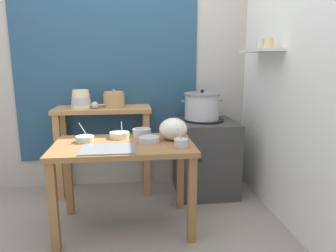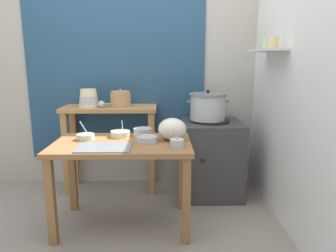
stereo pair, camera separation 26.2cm
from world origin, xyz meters
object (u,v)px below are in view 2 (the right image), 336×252
ladle (103,104)px  steamer_pot (208,106)px  prep_bowl_4 (120,134)px  bowl_stack_enamel (89,99)px  serving_tray (104,147)px  plastic_bag (172,129)px  stove_block (210,158)px  prep_bowl_1 (147,139)px  prep_table (123,155)px  prep_bowl_3 (86,136)px  back_shelf_table (110,127)px  clay_pot (121,99)px  prep_bowl_2 (143,132)px  prep_bowl_0 (177,143)px

ladle → steamer_pot: bearing=-1.9°
ladle → prep_bowl_4: size_ratio=1.72×
bowl_stack_enamel → serving_tray: 0.99m
bowl_stack_enamel → plastic_bag: 1.08m
steamer_pot → plastic_bag: 0.70m
stove_block → ladle: (-1.09, 0.06, 0.55)m
bowl_stack_enamel → prep_bowl_1: (0.63, -0.74, -0.23)m
steamer_pot → stove_block: bearing=-26.6°
prep_table → prep_bowl_3: (-0.31, 0.09, 0.14)m
prep_table → stove_block: bearing=37.5°
back_shelf_table → bowl_stack_enamel: (-0.21, -0.02, 0.30)m
prep_table → prep_bowl_3: 0.35m
ladle → prep_bowl_1: 0.86m
stove_block → bowl_stack_enamel: 1.38m
clay_pot → plastic_bag: (0.51, -0.69, -0.17)m
prep_table → plastic_bag: (0.40, 0.07, 0.20)m
stove_block → prep_table: bearing=-142.5°
ladle → prep_bowl_4: (0.24, -0.50, -0.19)m
bowl_stack_enamel → prep_bowl_2: bearing=-41.7°
bowl_stack_enamel → serving_tray: size_ratio=0.51×
prep_bowl_0 → prep_table: bearing=160.1°
bowl_stack_enamel → stove_block: bearing=-5.0°
prep_table → bowl_stack_enamel: 0.93m
prep_bowl_1 → prep_bowl_3: bearing=169.8°
prep_bowl_2 → prep_bowl_0: bearing=-53.2°
steamer_pot → prep_bowl_1: 0.88m
prep_table → ladle: (-0.28, 0.68, 0.33)m
prep_table → prep_bowl_0: bearing=-19.9°
prep_table → serving_tray: size_ratio=2.75×
back_shelf_table → prep_bowl_1: (0.42, -0.76, 0.07)m
serving_tray → clay_pot: bearing=89.6°
steamer_pot → ladle: steamer_pot is taller
prep_bowl_3 → prep_bowl_0: bearing=-18.2°
back_shelf_table → clay_pot: (0.12, 0.00, 0.30)m
stove_block → serving_tray: stove_block is taller
back_shelf_table → prep_bowl_1: size_ratio=5.79×
bowl_stack_enamel → serving_tray: bowl_stack_enamel is taller
serving_tray → prep_bowl_3: size_ratio=2.45×
prep_table → prep_bowl_1: bearing=-1.1°
prep_bowl_0 → bowl_stack_enamel: bearing=134.0°
prep_table → bowl_stack_enamel: (-0.43, 0.73, 0.37)m
prep_table → steamer_pot: steamer_pot is taller
stove_block → prep_bowl_4: 1.03m
steamer_pot → prep_table: bearing=-140.2°
prep_table → prep_bowl_4: bearing=101.7°
prep_bowl_1 → prep_bowl_2: (-0.05, 0.23, 0.01)m
clay_pot → ladle: 0.19m
plastic_bag → prep_bowl_1: 0.23m
stove_block → steamer_pot: (-0.04, 0.02, 0.53)m
clay_pot → prep_bowl_3: 0.74m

